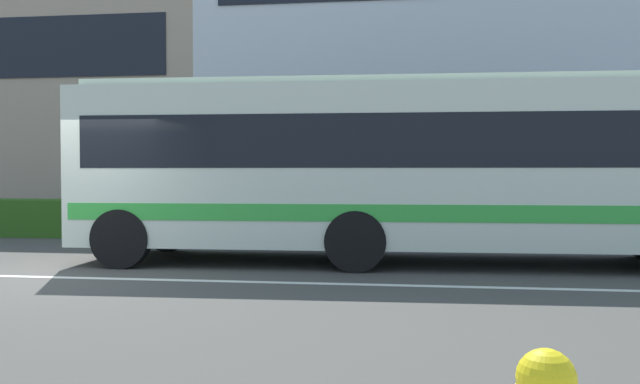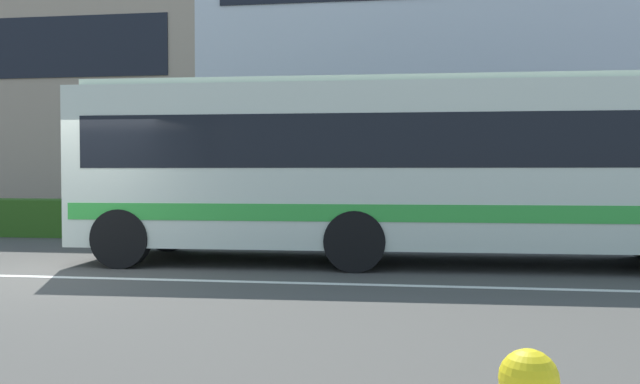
{
  "view_description": "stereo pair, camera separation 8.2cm",
  "coord_description": "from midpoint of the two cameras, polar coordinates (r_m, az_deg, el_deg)",
  "views": [
    {
      "loc": [
        5.4,
        -9.42,
        1.63
      ],
      "look_at": [
        3.72,
        2.79,
        1.25
      ],
      "focal_mm": 36.96,
      "sensor_mm": 36.0,
      "label": 1
    },
    {
      "loc": [
        5.48,
        -9.41,
        1.63
      ],
      "look_at": [
        3.72,
        2.79,
        1.25
      ],
      "focal_mm": 36.96,
      "sensor_mm": 36.0,
      "label": 2
    }
  ],
  "objects": [
    {
      "name": "apartment_block_right",
      "position": [
        24.78,
        16.06,
        14.03
      ],
      "size": [
        20.08,
        9.12,
        13.84
      ],
      "color": "silver",
      "rests_on": "ground_plane"
    },
    {
      "name": "hedge_row_far",
      "position": [
        17.56,
        -19.6,
        -2.14
      ],
      "size": [
        12.15,
        1.1,
        0.92
      ],
      "primitive_type": "cube",
      "color": "#2E5B19",
      "rests_on": "ground_plane"
    },
    {
      "name": "transit_bus",
      "position": [
        11.82,
        6.57,
        2.44
      ],
      "size": [
        11.38,
        2.98,
        3.21
      ],
      "color": "silver",
      "rests_on": "ground_plane"
    },
    {
      "name": "lane_centre_line",
      "position": [
        11.0,
        -22.11,
        -6.85
      ],
      "size": [
        60.0,
        0.16,
        0.01
      ],
      "primitive_type": "cube",
      "color": "silver",
      "rests_on": "ground_plane"
    },
    {
      "name": "ground_plane",
      "position": [
        11.0,
        -22.11,
        -6.87
      ],
      "size": [
        160.0,
        160.0,
        0.0
      ],
      "primitive_type": "plane",
      "color": "#46443F"
    }
  ]
}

